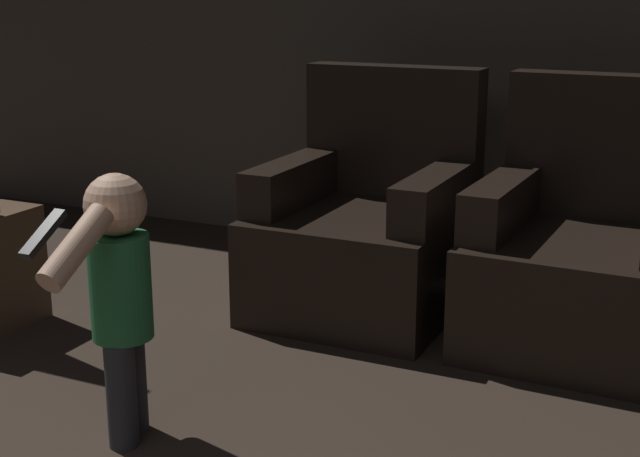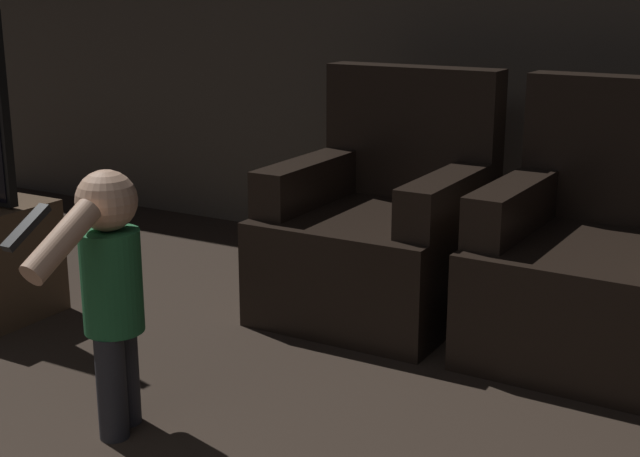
# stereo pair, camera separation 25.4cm
# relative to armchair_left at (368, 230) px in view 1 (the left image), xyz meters

# --- Properties ---
(wall_back) EXTENTS (8.40, 0.05, 2.60)m
(wall_back) POSITION_rel_armchair_left_xyz_m (0.27, 0.92, 0.95)
(wall_back) COLOR #51493F
(wall_back) RESTS_ON ground_plane
(armchair_left) EXTENTS (0.82, 0.91, 1.05)m
(armchair_left) POSITION_rel_armchair_left_xyz_m (0.00, 0.00, 0.00)
(armchair_left) COLOR black
(armchair_left) RESTS_ON ground_plane
(armchair_right) EXTENTS (0.85, 0.93, 1.05)m
(armchair_right) POSITION_rel_armchair_left_xyz_m (0.94, -0.00, 0.00)
(armchair_right) COLOR black
(armchair_right) RESTS_ON ground_plane
(person_toddler) EXTENTS (0.19, 0.58, 0.86)m
(person_toddler) POSITION_rel_armchair_left_xyz_m (-0.22, -1.47, 0.16)
(person_toddler) COLOR #28282D
(person_toddler) RESTS_ON ground_plane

